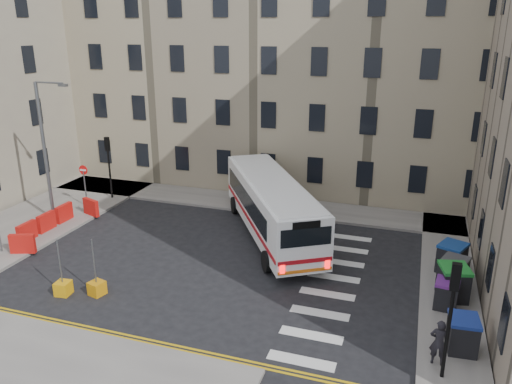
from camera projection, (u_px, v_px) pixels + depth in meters
The scene contains 19 objects.
ground at pixel (249, 268), 23.93m from camera, with size 120.00×120.00×0.00m, color black.
pavement_north at pixel (207, 198), 33.45m from camera, with size 36.00×3.20×0.15m, color slate.
pavement_east at pixel (447, 258), 24.79m from camera, with size 2.40×26.00×0.15m, color slate.
pavement_west at pixel (28, 224), 29.02m from camera, with size 6.00×22.00×0.15m, color slate.
terrace_north at pixel (229, 60), 37.24m from camera, with size 38.30×10.80×17.20m.
traffic_light_east at pixel (452, 304), 15.48m from camera, with size 0.28×0.22×4.10m.
traffic_light_nw at pixel (108, 158), 32.48m from camera, with size 0.28×0.22×4.10m.
streetlamp at pixel (45, 150), 28.27m from camera, with size 0.50×0.22×8.14m.
no_entry_north at pixel (84, 177), 31.08m from camera, with size 0.60×0.08×3.00m.
roadworks_barriers at pixel (52, 223), 27.74m from camera, with size 1.66×6.26×1.00m.
bus at pixel (271, 205), 27.10m from camera, with size 8.32×11.18×3.15m.
wheelie_bin_a at pixel (463, 334), 17.51m from camera, with size 1.10×1.24×1.28m.
wheelie_bin_b at pixel (446, 294), 20.21m from camera, with size 1.03×1.15×1.16m.
wheelie_bin_c at pixel (453, 282), 20.85m from camera, with size 1.41×1.54×1.44m.
wheelie_bin_d at pixel (454, 272), 21.81m from camera, with size 1.38×1.47×1.32m.
wheelie_bin_e at pixel (452, 258), 23.11m from camera, with size 1.51×1.59×1.39m.
pedestrian at pixel (439, 342), 16.71m from camera, with size 0.61×0.40×1.67m, color black.
bollard_yellow at pixel (63, 288), 21.52m from camera, with size 0.60×0.60×0.60m, color orange.
bollard_chevron at pixel (97, 288), 21.53m from camera, with size 0.60×0.60×0.60m, color #C9810B.
Camera 1 is at (7.13, -20.31, 11.08)m, focal length 35.00 mm.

